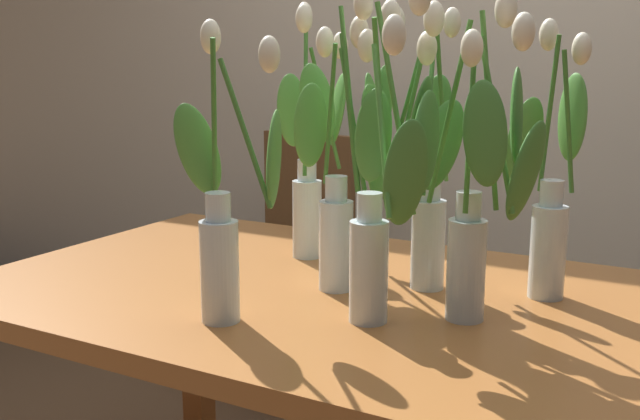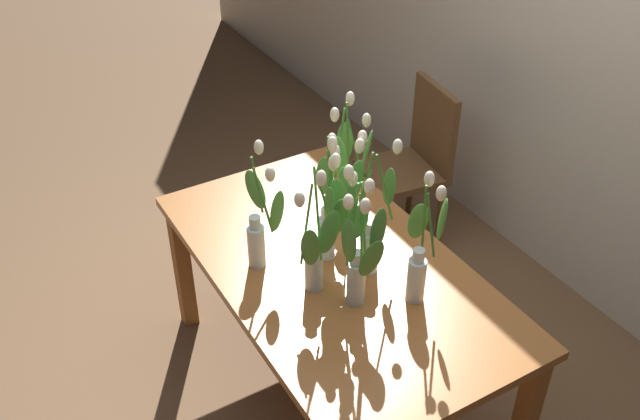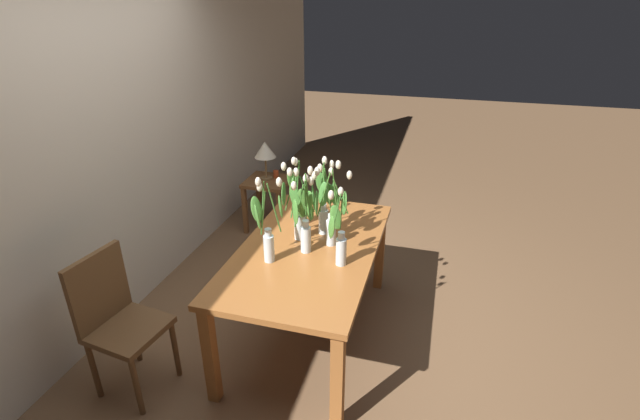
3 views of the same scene
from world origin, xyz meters
TOP-DOWN VIEW (x-y plane):
  - ground_plane at (0.00, 0.00)m, footprint 18.00×18.00m
  - room_wall_rear at (0.00, 1.50)m, footprint 9.00×0.10m
  - dining_table at (0.00, 0.00)m, footprint 1.60×0.90m
  - tulip_vase_0 at (0.23, -0.05)m, footprint 0.25×0.17m
  - tulip_vase_1 at (-0.23, 0.20)m, footprint 0.22×0.22m
  - tulip_vase_2 at (0.31, 0.17)m, footprint 0.17×0.15m
  - tulip_vase_3 at (0.07, 0.09)m, footprint 0.23×0.24m
  - tulip_vase_4 at (-0.15, -0.24)m, footprint 0.23×0.14m
  - tulip_vase_5 at (0.10, -0.13)m, footprint 0.21×0.23m
  - tulip_vase_6 at (-0.05, 0.01)m, footprint 0.23×0.12m
  - dining_chair at (-0.77, 0.98)m, footprint 0.45×0.45m

SIDE VIEW (x-z plane):
  - ground_plane at x=0.00m, z-range 0.00..0.00m
  - dining_chair at x=-0.77m, z-range 0.06..0.99m
  - dining_table at x=0.00m, z-range 0.28..1.02m
  - tulip_vase_4 at x=-0.15m, z-range 0.65..1.17m
  - tulip_vase_2 at x=0.31m, z-range 0.66..1.19m
  - tulip_vase_5 at x=0.10m, z-range 0.66..1.24m
  - tulip_vase_1 at x=-0.23m, z-range 0.67..1.25m
  - tulip_vase_6 at x=-0.05m, z-range 0.68..1.26m
  - tulip_vase_3 at x=0.07m, z-range 0.69..1.25m
  - tulip_vase_0 at x=0.23m, z-range 0.69..1.25m
  - room_wall_rear at x=0.00m, z-range 0.00..2.70m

